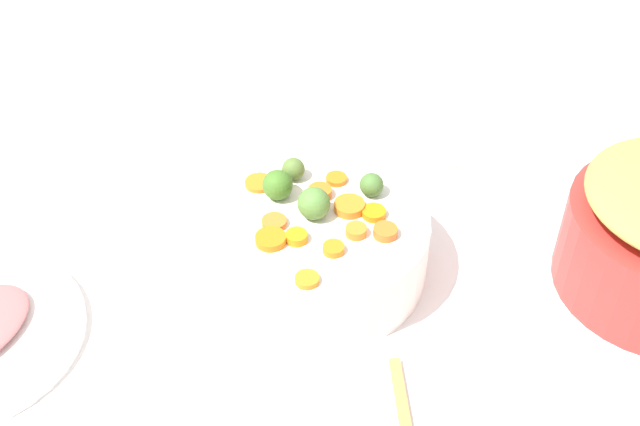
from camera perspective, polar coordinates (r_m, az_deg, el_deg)
The scene contains 19 objects.
tabletop at distance 1.05m, azimuth 1.67°, elevation -5.46°, with size 2.40×2.40×0.02m, color white.
serving_bowl_carrots at distance 1.03m, azimuth 0.00°, elevation -2.31°, with size 0.27×0.27×0.09m, color white.
carrot_slice_0 at distance 0.92m, azimuth -0.92°, elevation -4.70°, with size 0.03×0.03×0.01m, color orange.
carrot_slice_1 at distance 1.03m, azimuth 0.15°, elevation 1.51°, with size 0.03×0.03×0.01m, color orange.
carrot_slice_2 at distance 1.05m, azimuth 1.16°, elevation 2.42°, with size 0.03×0.03×0.01m, color orange.
carrot_slice_3 at distance 0.98m, azimuth 2.56°, elevation -1.27°, with size 0.03×0.03×0.01m, color orange.
carrot_slice_4 at distance 0.98m, azimuth 4.63°, elevation -1.33°, with size 0.03×0.03×0.01m, color orange.
carrot_slice_5 at distance 1.05m, azimuth -4.33°, elevation 2.13°, with size 0.04×0.04×0.01m, color orange.
carrot_slice_6 at distance 0.97m, azimuth -1.67°, elevation -1.70°, with size 0.03×0.03×0.01m, color orange.
carrot_slice_7 at distance 1.00m, azimuth 3.81°, elevation 0.00°, with size 0.03×0.03×0.01m, color orange.
carrot_slice_8 at distance 0.99m, azimuth -3.25°, elevation -0.65°, with size 0.03×0.03×0.01m, color orange.
carrot_slice_9 at distance 0.95m, azimuth 0.96°, elevation -2.53°, with size 0.03×0.03×0.01m, color orange.
carrot_slice_10 at distance 1.01m, azimuth 2.09°, elevation 0.46°, with size 0.04×0.04×0.01m, color orange.
carrot_slice_11 at distance 0.97m, azimuth -3.50°, elevation -1.86°, with size 0.04×0.04×0.01m, color orange.
brussels_sprout_0 at distance 1.05m, azimuth -1.89°, elevation 3.11°, with size 0.03×0.03×0.03m, color #587634.
brussels_sprout_1 at distance 0.99m, azimuth -0.44°, elevation 0.69°, with size 0.04×0.04×0.04m, color #55853A.
brussels_sprout_2 at distance 1.03m, azimuth 3.65°, elevation 1.99°, with size 0.03×0.03×0.03m, color #4A7534.
brussels_sprout_3 at distance 1.02m, azimuth -3.02°, elevation 1.99°, with size 0.04×0.04×0.04m, color #447426.
dish_towel at distance 1.28m, azimuth 5.07°, elevation 5.01°, with size 0.17×0.15×0.01m, color beige.
Camera 1 is at (0.64, -0.32, 0.78)m, focal length 45.39 mm.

